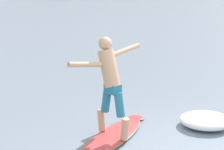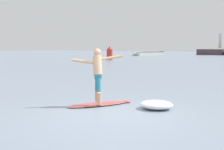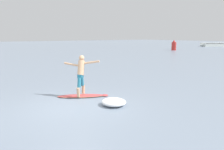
{
  "view_description": "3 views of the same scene",
  "coord_description": "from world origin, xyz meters",
  "px_view_note": "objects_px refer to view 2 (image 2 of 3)",
  "views": [
    {
      "loc": [
        -1.39,
        -5.35,
        2.78
      ],
      "look_at": [
        -0.99,
        2.7,
        0.73
      ],
      "focal_mm": 60.0,
      "sensor_mm": 36.0,
      "label": 1
    },
    {
      "loc": [
        4.59,
        -7.27,
        1.91
      ],
      "look_at": [
        -1.27,
        2.11,
        0.88
      ],
      "focal_mm": 50.0,
      "sensor_mm": 36.0,
      "label": 2
    },
    {
      "loc": [
        7.39,
        -3.46,
        2.69
      ],
      "look_at": [
        -1.0,
        2.59,
        0.81
      ],
      "focal_mm": 35.0,
      "sensor_mm": 36.0,
      "label": 3
    }
  ],
  "objects_px": {
    "channel_marker_buoy": "(110,54)",
    "fishing_boat_near_jetty": "(148,53)",
    "surfer": "(98,71)",
    "surfboard": "(99,104)"
  },
  "relations": [
    {
      "from": "surfboard",
      "to": "channel_marker_buoy",
      "type": "xyz_separation_m",
      "value": [
        -17.7,
        28.49,
        0.83
      ]
    },
    {
      "from": "surfboard",
      "to": "channel_marker_buoy",
      "type": "height_order",
      "value": "channel_marker_buoy"
    },
    {
      "from": "channel_marker_buoy",
      "to": "fishing_boat_near_jetty",
      "type": "bearing_deg",
      "value": 100.23
    },
    {
      "from": "fishing_boat_near_jetty",
      "to": "surfboard",
      "type": "bearing_deg",
      "value": -66.23
    },
    {
      "from": "fishing_boat_near_jetty",
      "to": "channel_marker_buoy",
      "type": "bearing_deg",
      "value": -79.77
    },
    {
      "from": "fishing_boat_near_jetty",
      "to": "channel_marker_buoy",
      "type": "relative_size",
      "value": 3.74
    },
    {
      "from": "surfboard",
      "to": "channel_marker_buoy",
      "type": "relative_size",
      "value": 1.14
    },
    {
      "from": "surfer",
      "to": "channel_marker_buoy",
      "type": "height_order",
      "value": "channel_marker_buoy"
    },
    {
      "from": "surfer",
      "to": "channel_marker_buoy",
      "type": "bearing_deg",
      "value": 121.77
    },
    {
      "from": "surfer",
      "to": "fishing_boat_near_jetty",
      "type": "distance_m",
      "value": 52.73
    }
  ]
}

